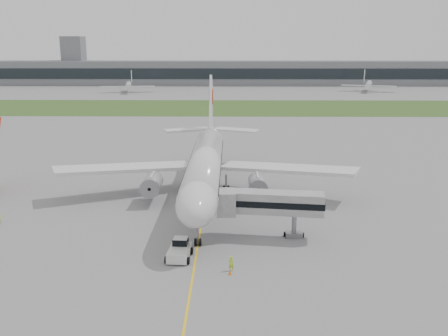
{
  "coord_description": "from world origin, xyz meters",
  "views": [
    {
      "loc": [
        3.98,
        -71.21,
        23.73
      ],
      "look_at": [
        2.92,
        2.0,
        5.46
      ],
      "focal_mm": 40.0,
      "sensor_mm": 36.0,
      "label": 1
    }
  ],
  "objects_px": {
    "jet_bridge": "(267,203)",
    "ground_crew_near": "(231,263)",
    "pushback_tug": "(180,250)",
    "airliner": "(206,162)"
  },
  "relations": [
    {
      "from": "airliner",
      "to": "ground_crew_near",
      "type": "bearing_deg",
      "value": -81.4
    },
    {
      "from": "airliner",
      "to": "jet_bridge",
      "type": "height_order",
      "value": "airliner"
    },
    {
      "from": "pushback_tug",
      "to": "ground_crew_near",
      "type": "distance_m",
      "value": 6.74
    },
    {
      "from": "jet_bridge",
      "to": "airliner",
      "type": "bearing_deg",
      "value": 123.77
    },
    {
      "from": "airliner",
      "to": "jet_bridge",
      "type": "xyz_separation_m",
      "value": [
        8.45,
        -17.03,
        -1.14
      ]
    },
    {
      "from": "jet_bridge",
      "to": "ground_crew_near",
      "type": "height_order",
      "value": "jet_bridge"
    },
    {
      "from": "pushback_tug",
      "to": "ground_crew_near",
      "type": "bearing_deg",
      "value": -25.25
    },
    {
      "from": "airliner",
      "to": "pushback_tug",
      "type": "distance_m",
      "value": 23.92
    },
    {
      "from": "airliner",
      "to": "jet_bridge",
      "type": "distance_m",
      "value": 19.04
    },
    {
      "from": "jet_bridge",
      "to": "ground_crew_near",
      "type": "bearing_deg",
      "value": -107.23
    }
  ]
}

